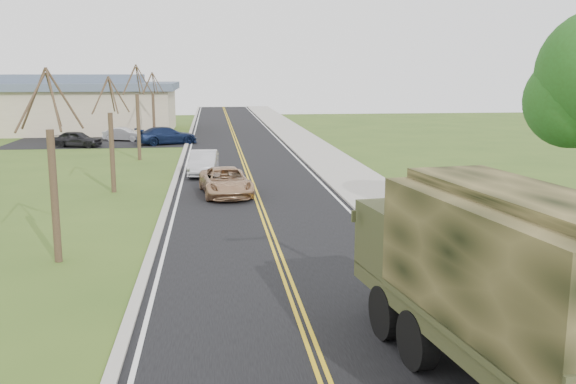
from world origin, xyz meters
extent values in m
cube|color=black|center=(0.00, 40.00, 0.01)|extent=(8.00, 120.00, 0.01)
cube|color=#9E998E|center=(4.15, 40.00, 0.06)|extent=(0.30, 120.00, 0.12)
cube|color=#9E998E|center=(5.90, 40.00, 0.05)|extent=(3.20, 120.00, 0.10)
cube|color=#9E998E|center=(-4.15, 40.00, 0.05)|extent=(0.30, 120.00, 0.10)
sphere|color=#1F4814|center=(10.20, 10.50, 4.95)|extent=(3.24, 3.24, 3.24)
cylinder|color=#38281C|center=(-7.00, 10.00, 2.10)|extent=(0.24, 0.24, 4.20)
cylinder|color=#38281C|center=(-6.52, 10.13, 5.13)|extent=(1.01, 0.33, 1.90)
cylinder|color=#38281C|center=(-6.97, 10.62, 5.05)|extent=(0.13, 1.29, 1.74)
cylinder|color=#38281C|center=(-7.46, 10.18, 5.13)|extent=(0.98, 0.43, 1.90)
cylinder|color=#38281C|center=(-7.39, 9.52, 5.05)|extent=(0.79, 1.05, 1.77)
cylinder|color=#38281C|center=(-6.73, 9.59, 5.13)|extent=(0.58, 0.90, 1.90)
cylinder|color=#38281C|center=(-7.00, 22.00, 1.98)|extent=(0.24, 0.24, 3.96)
cylinder|color=#38281C|center=(-6.55, 22.12, 4.83)|extent=(0.96, 0.32, 1.79)
cylinder|color=#38281C|center=(-6.97, 22.58, 4.76)|extent=(0.12, 1.22, 1.65)
cylinder|color=#38281C|center=(-7.43, 22.17, 4.83)|extent=(0.93, 0.41, 1.79)
cylinder|color=#38281C|center=(-7.37, 21.55, 4.76)|extent=(0.75, 0.99, 1.67)
cylinder|color=#38281C|center=(-6.75, 21.61, 4.83)|extent=(0.55, 0.85, 1.80)
cylinder|color=#38281C|center=(-7.00, 34.00, 2.22)|extent=(0.24, 0.24, 4.44)
cylinder|color=#38281C|center=(-6.50, 34.13, 5.42)|extent=(1.07, 0.35, 2.00)
cylinder|color=#38281C|center=(-6.97, 34.65, 5.34)|extent=(0.13, 1.36, 1.84)
cylinder|color=#38281C|center=(-7.49, 34.19, 5.42)|extent=(1.03, 0.46, 2.00)
cylinder|color=#38281C|center=(-7.41, 33.49, 5.34)|extent=(0.83, 1.10, 1.87)
cylinder|color=#38281C|center=(-6.72, 33.56, 5.42)|extent=(0.61, 0.95, 2.01)
cylinder|color=#38281C|center=(-7.00, 46.00, 2.04)|extent=(0.24, 0.24, 4.08)
cylinder|color=#38281C|center=(-6.54, 46.12, 4.98)|extent=(0.99, 0.33, 1.84)
cylinder|color=#38281C|center=(-6.97, 46.60, 4.91)|extent=(0.13, 1.25, 1.69)
cylinder|color=#38281C|center=(-7.45, 46.17, 4.98)|extent=(0.95, 0.42, 1.85)
cylinder|color=#38281C|center=(-7.38, 45.53, 4.91)|extent=(0.77, 1.02, 1.72)
cylinder|color=#38281C|center=(-6.74, 45.60, 4.98)|extent=(0.57, 0.88, 1.85)
cube|color=tan|center=(-16.00, 56.00, 2.10)|extent=(20.00, 12.00, 4.20)
cube|color=#475466|center=(-16.00, 56.00, 4.50)|extent=(21.00, 13.00, 0.70)
cube|color=#475466|center=(-16.00, 56.00, 5.20)|extent=(14.00, 8.00, 0.90)
cube|color=black|center=(-10.00, 46.00, 0.01)|extent=(18.00, 10.00, 0.02)
cylinder|color=black|center=(1.95, 1.44, 0.61)|extent=(0.55, 1.26, 1.22)
cylinder|color=black|center=(4.27, 1.76, 0.61)|extent=(0.55, 1.26, 1.22)
cylinder|color=black|center=(1.74, 2.98, 0.61)|extent=(0.55, 1.26, 1.22)
cylinder|color=black|center=(4.05, 3.30, 0.61)|extent=(0.55, 1.26, 1.22)
cube|color=#393C21|center=(3.20, 0.94, 1.17)|extent=(3.70, 8.07, 0.39)
cube|color=#393C21|center=(2.81, 3.75, 2.11)|extent=(2.93, 2.46, 1.56)
cube|color=black|center=(2.68, 4.74, 2.33)|extent=(2.44, 0.42, 0.78)
cube|color=#393C21|center=(3.33, 0.00, 1.45)|extent=(3.56, 6.22, 0.17)
cube|color=black|center=(3.33, 0.00, 2.61)|extent=(3.56, 6.22, 2.22)
cube|color=black|center=(3.33, 0.00, 3.78)|extent=(2.57, 6.08, 0.28)
imported|color=tan|center=(-1.45, 20.49, 0.67)|extent=(2.75, 5.06, 1.35)
imported|color=silver|center=(-2.59, 26.87, 0.71)|extent=(1.79, 4.40, 1.42)
imported|color=#101E3D|center=(10.03, 10.80, 0.71)|extent=(4.97, 2.25, 1.41)
imported|color=black|center=(-12.73, 42.19, 0.65)|extent=(4.10, 2.46, 1.31)
imported|color=silver|center=(-9.62, 46.42, 0.59)|extent=(3.79, 2.32, 1.18)
imported|color=#0F1A39|center=(-5.76, 43.41, 0.72)|extent=(5.37, 3.72, 1.44)
camera|label=1|loc=(-2.09, -10.33, 5.95)|focal=40.00mm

